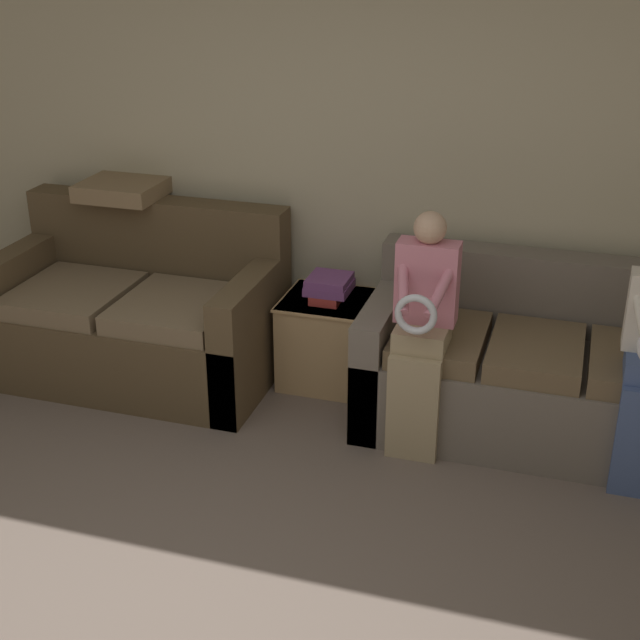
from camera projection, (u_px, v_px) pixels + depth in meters
wall_back at (353, 163)px, 5.14m from camera, size 7.78×0.06×2.55m
couch_main at (535, 373)px, 4.79m from camera, size 1.82×0.89×0.90m
couch_side at (138, 318)px, 5.39m from camera, size 1.68×0.95×1.01m
child_left_seated at (422, 326)px, 4.48m from camera, size 0.32×0.37×1.27m
side_shelf at (329, 339)px, 5.30m from camera, size 0.55×0.51×0.54m
book_stack at (329, 287)px, 5.16m from camera, size 0.25×0.26×0.14m
throw_pillow at (125, 188)px, 5.43m from camera, size 0.48×0.48×0.10m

